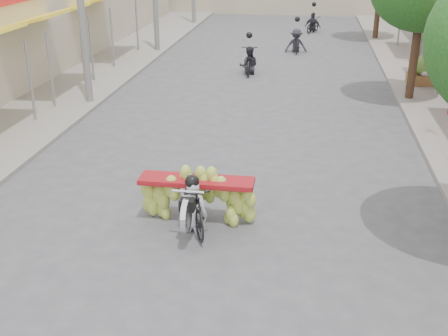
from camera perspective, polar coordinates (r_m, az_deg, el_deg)
sidewalk_left at (r=23.04m, az=-14.51°, el=8.70°), size 4.00×60.00×0.12m
produce_crate_far at (r=22.52m, az=19.72°, el=9.49°), size 1.20×0.88×1.16m
banana_motorbike at (r=10.99m, az=-3.00°, el=-2.77°), size 2.28×1.88×1.98m
pedestrian at (r=22.27m, az=19.88°, el=9.82°), size 0.87×0.68×1.56m
bg_motorbike_a at (r=23.40m, az=2.55°, el=11.27°), size 0.82×1.85×1.95m
bg_motorbike_b at (r=27.94m, az=7.38°, el=13.25°), size 1.11×1.82×1.95m
bg_motorbike_c at (r=33.97m, az=9.05°, el=14.80°), size 1.11×1.66×1.95m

